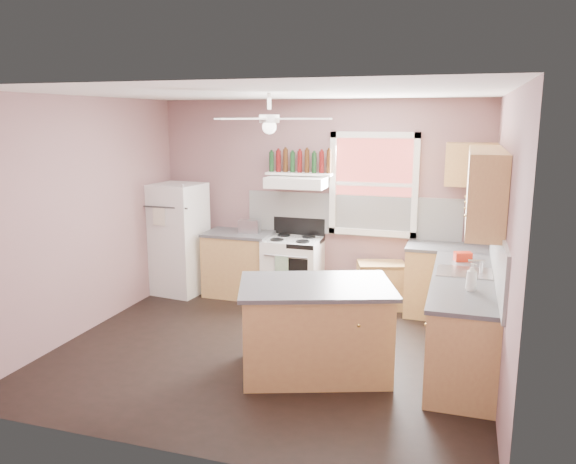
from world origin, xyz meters
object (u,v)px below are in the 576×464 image
(stove, at_px, (293,270))
(refrigerator, at_px, (179,239))
(island, at_px, (316,330))
(toaster, at_px, (249,226))
(cart, at_px, (381,285))

(stove, bearing_deg, refrigerator, -176.03)
(stove, relative_size, island, 0.63)
(refrigerator, distance_m, island, 3.17)
(refrigerator, distance_m, toaster, 1.05)
(refrigerator, relative_size, cart, 2.57)
(refrigerator, bearing_deg, stove, 11.38)
(island, bearing_deg, cart, 61.83)
(refrigerator, xyz_separation_m, stove, (1.65, 0.13, -0.35))
(cart, xyz_separation_m, island, (-0.33, -2.11, 0.13))
(cart, bearing_deg, toaster, 164.41)
(cart, bearing_deg, island, -116.01)
(refrigerator, bearing_deg, cart, 10.73)
(refrigerator, height_order, cart, refrigerator)
(toaster, bearing_deg, cart, -4.65)
(stove, bearing_deg, cart, 2.41)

